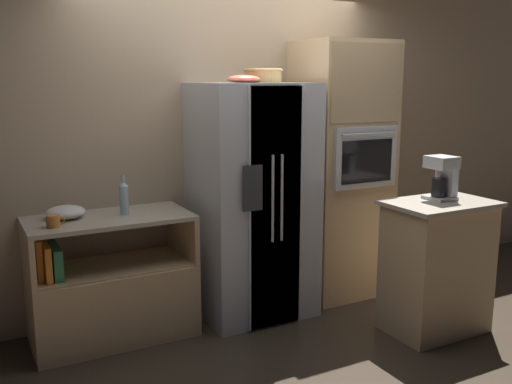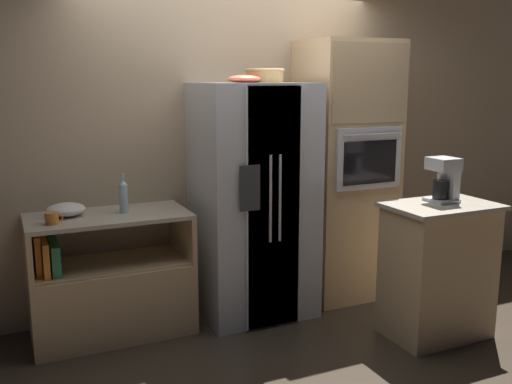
# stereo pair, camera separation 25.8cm
# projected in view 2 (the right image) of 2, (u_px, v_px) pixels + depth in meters

# --- Properties ---
(ground_plane) EXTENTS (20.00, 20.00, 0.00)m
(ground_plane) POSITION_uv_depth(u_px,v_px,m) (251.00, 313.00, 4.55)
(ground_plane) COLOR #382D23
(wall_back) EXTENTS (12.00, 0.06, 2.80)m
(wall_back) POSITION_uv_depth(u_px,v_px,m) (229.00, 134.00, 4.66)
(wall_back) COLOR tan
(wall_back) RESTS_ON ground_plane
(counter_left) EXTENTS (1.13, 0.58, 0.89)m
(counter_left) POSITION_uv_depth(u_px,v_px,m) (110.00, 291.00, 4.14)
(counter_left) COLOR tan
(counter_left) RESTS_ON ground_plane
(refrigerator) EXTENTS (0.86, 0.74, 1.81)m
(refrigerator) POSITION_uv_depth(u_px,v_px,m) (254.00, 201.00, 4.43)
(refrigerator) COLOR silver
(refrigerator) RESTS_ON ground_plane
(wall_oven) EXTENTS (0.73, 0.67, 2.15)m
(wall_oven) POSITION_uv_depth(u_px,v_px,m) (346.00, 171.00, 4.79)
(wall_oven) COLOR tan
(wall_oven) RESTS_ON ground_plane
(island_counter) EXTENTS (0.77, 0.52, 0.98)m
(island_counter) POSITION_uv_depth(u_px,v_px,m) (437.00, 270.00, 4.09)
(island_counter) COLOR tan
(island_counter) RESTS_ON ground_plane
(wicker_basket) EXTENTS (0.30, 0.30, 0.11)m
(wicker_basket) POSITION_uv_depth(u_px,v_px,m) (265.00, 75.00, 4.38)
(wicker_basket) COLOR tan
(wicker_basket) RESTS_ON refrigerator
(fruit_bowl) EXTENTS (0.25, 0.25, 0.06)m
(fruit_bowl) POSITION_uv_depth(u_px,v_px,m) (244.00, 79.00, 4.21)
(fruit_bowl) COLOR #DB664C
(fruit_bowl) RESTS_ON refrigerator
(bottle_tall) EXTENTS (0.06, 0.06, 0.29)m
(bottle_tall) POSITION_uv_depth(u_px,v_px,m) (123.00, 196.00, 4.07)
(bottle_tall) COLOR silver
(bottle_tall) RESTS_ON counter_left
(mug) EXTENTS (0.12, 0.09, 0.08)m
(mug) POSITION_uv_depth(u_px,v_px,m) (52.00, 218.00, 3.76)
(mug) COLOR orange
(mug) RESTS_ON counter_left
(mixing_bowl) EXTENTS (0.26, 0.26, 0.09)m
(mixing_bowl) POSITION_uv_depth(u_px,v_px,m) (66.00, 210.00, 3.99)
(mixing_bowl) COLOR white
(mixing_bowl) RESTS_ON counter_left
(coffee_maker) EXTENTS (0.18, 0.20, 0.32)m
(coffee_maker) POSITION_uv_depth(u_px,v_px,m) (445.00, 178.00, 4.03)
(coffee_maker) COLOR #B2B2B7
(coffee_maker) RESTS_ON island_counter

